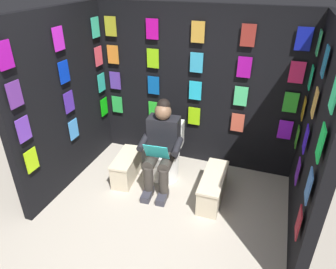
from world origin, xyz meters
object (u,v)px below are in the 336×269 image
object	(u,v)px
comic_longbox_near	(127,167)
comic_longbox_far	(213,187)
person_reading	(161,146)
toilet	(166,155)

from	to	relation	value
comic_longbox_near	comic_longbox_far	size ratio (longest dim) A/B	0.84
person_reading	comic_longbox_far	size ratio (longest dim) A/B	1.53
toilet	comic_longbox_far	world-z (taller)	toilet
person_reading	comic_longbox_far	distance (m)	0.83
toilet	comic_longbox_far	distance (m)	0.80
toilet	comic_longbox_near	xyz separation A→B (m)	(0.48, 0.27, -0.15)
person_reading	comic_longbox_near	distance (m)	0.66
toilet	comic_longbox_near	distance (m)	0.57
toilet	comic_longbox_near	world-z (taller)	toilet
toilet	comic_longbox_far	size ratio (longest dim) A/B	0.99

